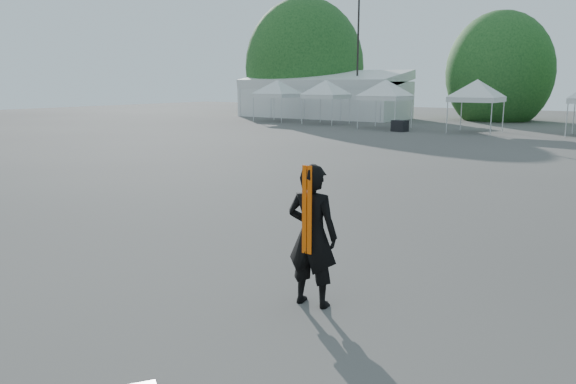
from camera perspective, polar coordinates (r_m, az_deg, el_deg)
The scene contains 11 objects.
ground at distance 10.55m, azimuth 5.58°, elevation -6.42°, with size 120.00×120.00×0.00m, color #474442.
marquee at distance 51.40m, azimuth 3.55°, elevation 9.77°, with size 15.00×6.25×4.23m.
light_pole_west at distance 48.60m, azimuth 7.11°, elevation 14.11°, with size 0.60×0.25×10.30m.
tree_far_w at distance 56.09m, azimuth 1.66°, elevation 12.52°, with size 4.80×4.80×7.30m.
tree_mid_w at distance 50.46m, azimuth 20.67°, elevation 11.29°, with size 4.16×4.16×6.33m.
tent_a at distance 46.36m, azimuth -1.09°, elevation 10.98°, with size 4.26×4.26×3.88m.
tent_b at distance 43.35m, azimuth 3.91°, elevation 10.95°, with size 4.02×4.02×3.88m.
tent_c at distance 39.70m, azimuth 9.91°, elevation 10.80°, with size 4.19×4.19×3.88m.
tent_d at distance 37.66m, azimuth 18.69°, elevation 10.38°, with size 4.12×4.12×3.88m.
man at distance 7.97m, azimuth 2.47°, elevation -4.42°, with size 0.81×0.58×2.06m.
crate_west at distance 37.36m, azimuth 11.29°, elevation 6.60°, with size 0.93×0.72×0.72m, color black.
Camera 1 is at (4.92, -8.77, 3.17)m, focal length 35.00 mm.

